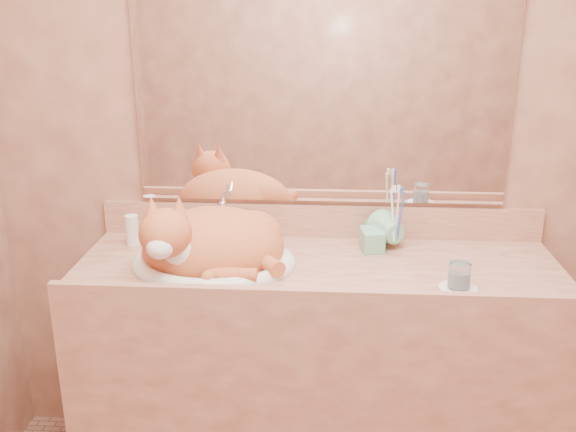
# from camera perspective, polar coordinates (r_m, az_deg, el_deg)

# --- Properties ---
(wall_back) EXTENTS (2.40, 0.02, 2.50)m
(wall_back) POSITION_cam_1_polar(r_m,az_deg,el_deg) (2.28, 2.97, 7.77)
(wall_back) COLOR brown
(wall_back) RESTS_ON ground
(vanity_counter) EXTENTS (1.60, 0.55, 0.85)m
(vanity_counter) POSITION_cam_1_polar(r_m,az_deg,el_deg) (2.33, 2.52, -13.96)
(vanity_counter) COLOR brown
(vanity_counter) RESTS_ON floor
(mirror) EXTENTS (1.30, 0.02, 0.80)m
(mirror) POSITION_cam_1_polar(r_m,az_deg,el_deg) (2.24, 3.03, 11.22)
(mirror) COLOR white
(mirror) RESTS_ON wall_back
(sink_basin) EXTENTS (0.62, 0.55, 0.17)m
(sink_basin) POSITION_cam_1_polar(r_m,az_deg,el_deg) (2.11, -6.67, -2.17)
(sink_basin) COLOR white
(sink_basin) RESTS_ON vanity_counter
(faucet) EXTENTS (0.07, 0.12, 0.17)m
(faucet) POSITION_cam_1_polar(r_m,az_deg,el_deg) (2.30, -5.79, -0.37)
(faucet) COLOR silver
(faucet) RESTS_ON vanity_counter
(cat) EXTENTS (0.52, 0.44, 0.26)m
(cat) POSITION_cam_1_polar(r_m,az_deg,el_deg) (2.11, -7.17, -2.16)
(cat) COLOR #B34E29
(cat) RESTS_ON sink_basin
(soap_dispenser) EXTENTS (0.08, 0.08, 0.16)m
(soap_dispenser) POSITION_cam_1_polar(r_m,az_deg,el_deg) (2.19, 7.81, -1.51)
(soap_dispenser) COLOR #70B491
(soap_dispenser) RESTS_ON vanity_counter
(toothbrush_cup) EXTENTS (0.16, 0.16, 0.11)m
(toothbrush_cup) POSITION_cam_1_polar(r_m,az_deg,el_deg) (2.24, 9.55, -1.77)
(toothbrush_cup) COLOR #70B491
(toothbrush_cup) RESTS_ON vanity_counter
(toothbrushes) EXTENTS (0.04, 0.04, 0.24)m
(toothbrushes) POSITION_cam_1_polar(r_m,az_deg,el_deg) (2.22, 9.66, 0.28)
(toothbrushes) COLOR white
(toothbrushes) RESTS_ON toothbrush_cup
(saucer) EXTENTS (0.12, 0.12, 0.01)m
(saucer) POSITION_cam_1_polar(r_m,az_deg,el_deg) (2.01, 14.88, -6.29)
(saucer) COLOR white
(saucer) RESTS_ON vanity_counter
(water_glass) EXTENTS (0.07, 0.07, 0.08)m
(water_glass) POSITION_cam_1_polar(r_m,az_deg,el_deg) (1.99, 14.99, -5.14)
(water_glass) COLOR silver
(water_glass) RESTS_ON saucer
(lotion_bottle) EXTENTS (0.05, 0.05, 0.11)m
(lotion_bottle) POSITION_cam_1_polar(r_m,az_deg,el_deg) (2.34, -13.67, -1.25)
(lotion_bottle) COLOR white
(lotion_bottle) RESTS_ON vanity_counter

